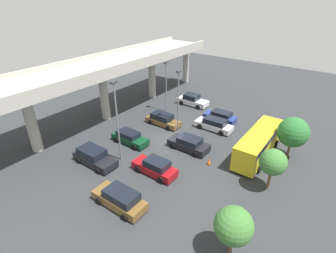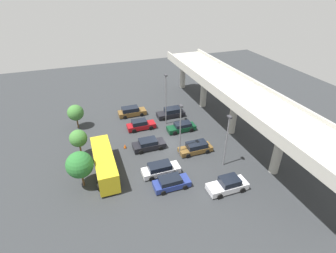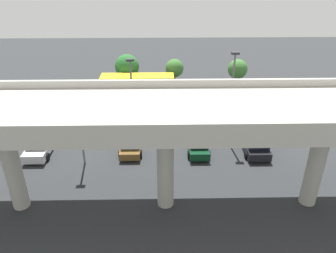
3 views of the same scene
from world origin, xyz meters
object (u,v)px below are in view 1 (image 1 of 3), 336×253
object	(u,v)px
parked_car_4	(189,144)
shuttle_bus	(259,142)
parked_car_3	(130,138)
parked_car_1	(94,157)
lamp_post_by_overpass	(178,97)
parked_car_0	(120,199)
parked_car_6	(214,124)
parked_car_5	(163,120)
lamp_post_near_aisle	(166,83)
parked_car_2	(155,167)
parked_car_8	(192,100)
lamp_post_mid_lot	(117,117)
tree_front_centre	(273,162)
traffic_cone	(209,161)
parked_car_7	(220,116)
tree_front_right	(293,132)
tree_front_left	(234,226)

from	to	relation	value
parked_car_4	shuttle_bus	world-z (taller)	shuttle_bus
parked_car_3	parked_car_4	xyz separation A→B (m)	(2.94, -6.36, 0.01)
parked_car_1	lamp_post_by_overpass	bearing A→B (deg)	75.52
parked_car_0	lamp_post_by_overpass	world-z (taller)	lamp_post_by_overpass
parked_car_0	parked_car_6	distance (m)	16.79
parked_car_5	lamp_post_near_aisle	size ratio (longest dim) A/B	0.65
parked_car_2	parked_car_4	bearing A→B (deg)	-92.85
parked_car_5	lamp_post_near_aisle	xyz separation A→B (m)	(3.87, 2.28, 3.62)
parked_car_8	lamp_post_mid_lot	world-z (taller)	lamp_post_mid_lot
shuttle_bus	lamp_post_near_aisle	world-z (taller)	lamp_post_near_aisle
lamp_post_by_overpass	parked_car_5	bearing A→B (deg)	88.78
lamp_post_mid_lot	tree_front_centre	world-z (taller)	lamp_post_mid_lot
parked_car_0	parked_car_3	world-z (taller)	parked_car_0
traffic_cone	parked_car_1	bearing A→B (deg)	125.15
parked_car_0	parked_car_4	world-z (taller)	parked_car_0
parked_car_2	parked_car_8	distance (m)	18.10
parked_car_6	lamp_post_near_aisle	bearing A→B (deg)	-7.36
parked_car_3	parked_car_8	bearing A→B (deg)	90.17
parked_car_4	tree_front_centre	bearing A→B (deg)	171.36
parked_car_8	tree_front_centre	distance (m)	20.37
shuttle_bus	lamp_post_by_overpass	xyz separation A→B (m)	(-0.23, 10.32, 2.89)
lamp_post_near_aisle	lamp_post_mid_lot	world-z (taller)	lamp_post_mid_lot
tree_front_centre	parked_car_7	bearing A→B (deg)	43.91
parked_car_6	lamp_post_near_aisle	xyz separation A→B (m)	(1.09, 8.46, 3.62)
parked_car_1	traffic_cone	xyz separation A→B (m)	(6.87, -9.76, -0.46)
parked_car_3	parked_car_7	xyz separation A→B (m)	(11.57, -6.06, -0.01)
parked_car_6	traffic_cone	bearing A→B (deg)	113.69
parked_car_4	parked_car_1	bearing A→B (deg)	51.27
parked_car_1	parked_car_3	world-z (taller)	parked_car_1
parked_car_1	parked_car_6	bearing A→B (deg)	64.68
parked_car_1	parked_car_4	size ratio (longest dim) A/B	1.05
parked_car_3	tree_front_centre	distance (m)	15.96
parked_car_5	parked_car_8	xyz separation A→B (m)	(8.16, 0.35, 0.03)
parked_car_8	lamp_post_by_overpass	world-z (taller)	lamp_post_by_overpass
parked_car_4	traffic_cone	world-z (taller)	parked_car_4
parked_car_0	lamp_post_mid_lot	distance (m)	8.07
lamp_post_near_aisle	parked_car_0	bearing A→B (deg)	-154.82
lamp_post_near_aisle	tree_front_right	bearing A→B (deg)	-97.01
parked_car_0	traffic_cone	size ratio (longest dim) A/B	6.96
parked_car_1	tree_front_left	distance (m)	16.07
parked_car_0	lamp_post_near_aisle	xyz separation A→B (m)	(17.88, 8.41, 3.58)
parked_car_2	lamp_post_by_overpass	world-z (taller)	lamp_post_by_overpass
shuttle_bus	parked_car_4	bearing A→B (deg)	-63.76
parked_car_4	shuttle_bus	distance (m)	7.54
shuttle_bus	parked_car_2	bearing A→B (deg)	-37.66
parked_car_8	lamp_post_near_aisle	xyz separation A→B (m)	(-4.29, 1.93, 3.59)
parked_car_2	parked_car_3	world-z (taller)	parked_car_2
lamp_post_mid_lot	lamp_post_by_overpass	bearing A→B (deg)	-7.10
tree_front_right	lamp_post_by_overpass	bearing A→B (deg)	97.47
parked_car_7	shuttle_bus	world-z (taller)	shuttle_bus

